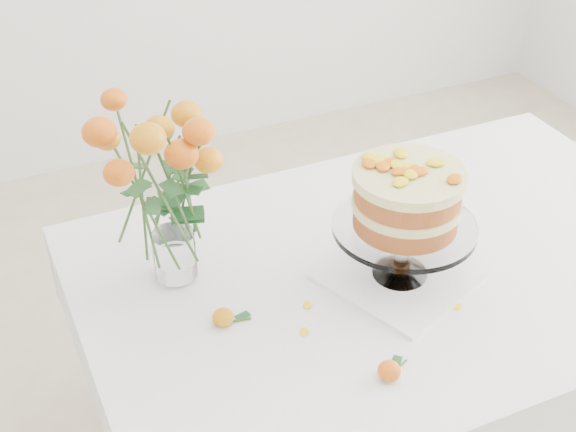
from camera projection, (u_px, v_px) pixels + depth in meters
name	position (u px, v px, depth m)	size (l,w,h in m)	color
table	(400.00, 289.00, 1.83)	(1.43, 0.93, 0.76)	tan
napkin	(399.00, 275.00, 1.73)	(0.29, 0.29, 0.01)	white
cake_stand	(407.00, 204.00, 1.63)	(0.30, 0.30, 0.27)	silver
rose_vase	(166.00, 171.00, 1.58)	(0.38, 0.38, 0.46)	silver
loose_rose_near	(223.00, 317.00, 1.60)	(0.08, 0.04, 0.04)	orange
loose_rose_far	(389.00, 371.00, 1.48)	(0.08, 0.05, 0.04)	#D44F0A
stray_petal_a	(378.00, 301.00, 1.67)	(0.03, 0.02, 0.00)	yellow
stray_petal_b	(430.00, 300.00, 1.67)	(0.03, 0.02, 0.00)	yellow
stray_petal_c	(457.00, 306.00, 1.65)	(0.03, 0.02, 0.00)	yellow
stray_petal_d	(307.00, 305.00, 1.66)	(0.03, 0.02, 0.00)	yellow
stray_petal_e	(304.00, 332.00, 1.59)	(0.03, 0.02, 0.00)	yellow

